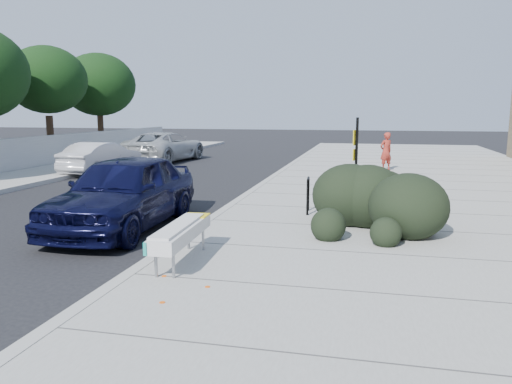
# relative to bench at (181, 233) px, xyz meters

# --- Properties ---
(ground) EXTENTS (120.00, 120.00, 0.00)m
(ground) POSITION_rel_bench_xyz_m (-0.60, 1.25, -0.65)
(ground) COLOR black
(ground) RESTS_ON ground
(sidewalk_near) EXTENTS (11.20, 50.00, 0.15)m
(sidewalk_near) POSITION_rel_bench_xyz_m (5.00, 6.25, -0.58)
(sidewalk_near) COLOR gray
(sidewalk_near) RESTS_ON ground
(curb_near) EXTENTS (0.22, 50.00, 0.17)m
(curb_near) POSITION_rel_bench_xyz_m (-0.60, 6.25, -0.57)
(curb_near) COLOR #9E9E99
(curb_near) RESTS_ON ground
(curb_far) EXTENTS (0.22, 50.00, 0.17)m
(curb_far) POSITION_rel_bench_xyz_m (-8.60, 6.25, -0.57)
(curb_far) COLOR #9E9E99
(curb_far) RESTS_ON ground
(tree_far_e) EXTENTS (4.00, 4.00, 5.90)m
(tree_far_e) POSITION_rel_bench_xyz_m (-13.10, 15.25, 3.53)
(tree_far_e) COLOR #332114
(tree_far_e) RESTS_ON ground
(tree_far_f) EXTENTS (4.40, 4.40, 6.07)m
(tree_far_f) POSITION_rel_bench_xyz_m (-13.10, 20.25, 3.53)
(tree_far_f) COLOR #332114
(tree_far_f) RESTS_ON ground
(bench) EXTENTS (0.52, 2.14, 0.64)m
(bench) POSITION_rel_bench_xyz_m (0.00, 0.00, 0.00)
(bench) COLOR gray
(bench) RESTS_ON sidewalk_near
(bike_rack) EXTENTS (0.10, 0.60, 0.88)m
(bike_rack) POSITION_rel_bench_xyz_m (1.57, 4.55, 0.03)
(bike_rack) COLOR black
(bike_rack) RESTS_ON sidewalk_near
(sign_post) EXTENTS (0.13, 0.27, 2.35)m
(sign_post) POSITION_rel_bench_xyz_m (2.69, 5.05, 0.84)
(sign_post) COLOR black
(sign_post) RESTS_ON sidewalk_near
(hedge) EXTENTS (2.22, 4.10, 1.50)m
(hedge) POSITION_rel_bench_xyz_m (3.18, 3.75, 0.24)
(hedge) COLOR black
(hedge) RESTS_ON sidewalk_near
(sedan_navy) EXTENTS (2.10, 5.01, 1.70)m
(sedan_navy) POSITION_rel_bench_xyz_m (-2.39, 2.59, 0.19)
(sedan_navy) COLOR black
(sedan_navy) RESTS_ON ground
(wagon_silver) EXTENTS (1.93, 4.25, 1.35)m
(wagon_silver) POSITION_rel_bench_xyz_m (-8.10, 11.57, 0.02)
(wagon_silver) COLOR #B6B6BB
(wagon_silver) RESTS_ON ground
(suv_silver) EXTENTS (3.11, 5.80, 1.55)m
(suv_silver) POSITION_rel_bench_xyz_m (-7.54, 17.00, 0.12)
(suv_silver) COLOR #ADB1B3
(suv_silver) RESTS_ON ground
(pedestrian) EXTENTS (0.70, 0.67, 1.61)m
(pedestrian) POSITION_rel_bench_xyz_m (3.70, 14.13, 0.30)
(pedestrian) COLOR maroon
(pedestrian) RESTS_ON sidewalk_near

